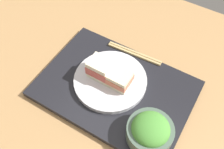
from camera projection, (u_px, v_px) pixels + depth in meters
ground_plane at (118, 92)px, 81.34cm from camera, size 140.00×100.00×3.00cm
serving_tray at (115, 89)px, 79.10cm from camera, size 45.35×31.76×1.94cm
sandwich_plate at (111, 80)px, 78.88cm from camera, size 22.13×22.13×1.60cm
sandwich_near at (121, 79)px, 75.39cm from camera, size 7.04×5.96×4.55cm
sandwich_far at (101, 68)px, 76.79cm from camera, size 6.95×6.06×5.95cm
salad_bowl at (150, 131)px, 66.69cm from camera, size 12.34×12.34×7.34cm
chopsticks_pair at (134, 53)px, 85.51cm from camera, size 18.79×2.70×0.70cm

